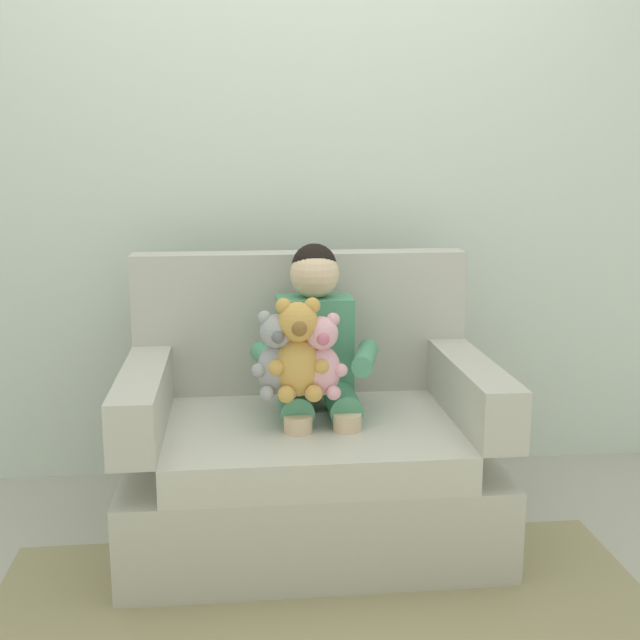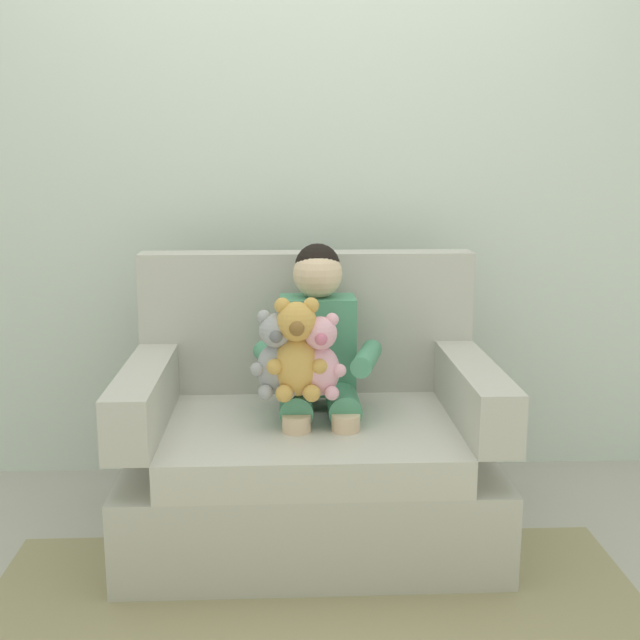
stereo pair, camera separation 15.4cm
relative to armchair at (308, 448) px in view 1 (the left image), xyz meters
name	(u,v)px [view 1 (the left image)]	position (x,y,z in m)	size (l,w,h in m)	color
ground_plane	(310,535)	(0.00, -0.04, -0.31)	(8.00, 8.00, 0.00)	#ADA89E
back_wall	(293,157)	(0.00, 0.64, 0.99)	(6.00, 0.10, 2.60)	silver
armchair	(308,448)	(0.00, 0.00, 0.00)	(1.23, 0.84, 0.96)	#BCB7AD
seated_child	(317,353)	(0.03, 0.02, 0.34)	(0.45, 0.39, 0.82)	#4C9370
plush_pink	(321,358)	(0.03, -0.15, 0.36)	(0.16, 0.13, 0.28)	#EAA8BC
plush_honey	(298,352)	(-0.05, -0.16, 0.39)	(0.19, 0.16, 0.33)	gold
plush_grey	(277,357)	(-0.11, -0.13, 0.37)	(0.17, 0.14, 0.28)	#9E9EA3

